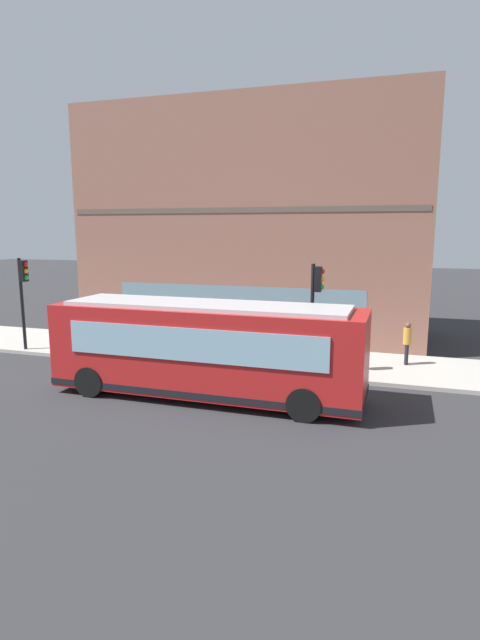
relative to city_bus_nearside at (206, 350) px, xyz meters
The scene contains 12 objects.
ground 2.06m from the city_bus_nearside, 82.70° to the left, with size 120.00×120.00×0.00m, color #2D2D30.
sidewalk_curb 5.35m from the city_bus_nearside, 15.18° to the left, with size 4.38×40.00×0.15m, color #B2ADA3.
building_corner 11.30m from the city_bus_nearside, ahead, with size 6.67×16.76×11.25m.
city_bus_nearside is the anchor object (origin of this frame).
traffic_light_near_corner 4.67m from the city_bus_nearside, 41.40° to the right, with size 0.32×0.49×4.00m.
traffic_light_down_block 10.23m from the city_bus_nearside, 72.00° to the left, with size 0.32×0.49×3.99m.
fire_hydrant 6.60m from the city_bus_nearside, 11.59° to the right, with size 0.35×0.35×0.74m.
pedestrian_near_building_entrance 11.49m from the city_bus_nearside, 57.06° to the left, with size 0.32×0.32×1.58m.
pedestrian_near_hydrant 4.93m from the city_bus_nearside, ahead, with size 0.32×0.32×1.58m.
pedestrian_walking_along_curb 9.61m from the city_bus_nearside, 54.86° to the left, with size 0.32×0.32×1.63m.
pedestrian_by_light_pole 8.32m from the city_bus_nearside, 48.27° to the right, with size 0.32×0.32×1.66m.
newspaper_vending_box 7.40m from the city_bus_nearside, 51.29° to the left, with size 0.44×0.42×0.90m.
Camera 1 is at (-14.76, -7.12, 5.37)m, focal length 28.26 mm.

